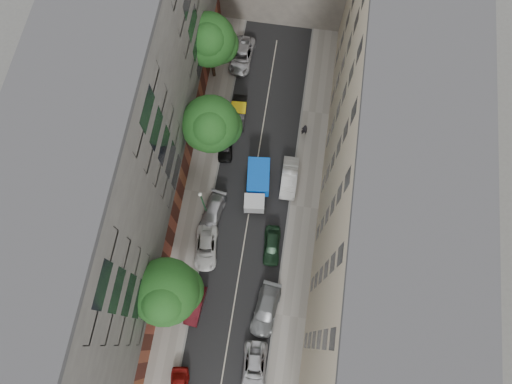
% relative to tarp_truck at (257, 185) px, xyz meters
% --- Properties ---
extents(ground, '(120.00, 120.00, 0.00)m').
position_rel_tarp_truck_xyz_m(ground, '(-0.47, -1.21, -1.38)').
color(ground, '#4C4C49').
rests_on(ground, ground).
extents(road_surface, '(8.00, 44.00, 0.02)m').
position_rel_tarp_truck_xyz_m(road_surface, '(-0.47, -1.21, -1.37)').
color(road_surface, black).
rests_on(road_surface, ground).
extents(sidewalk_left, '(3.00, 44.00, 0.15)m').
position_rel_tarp_truck_xyz_m(sidewalk_left, '(-5.97, -1.21, -1.31)').
color(sidewalk_left, gray).
rests_on(sidewalk_left, ground).
extents(sidewalk_right, '(3.00, 44.00, 0.15)m').
position_rel_tarp_truck_xyz_m(sidewalk_right, '(5.03, -1.21, -1.31)').
color(sidewalk_right, gray).
rests_on(sidewalk_right, ground).
extents(building_left, '(8.00, 44.00, 20.00)m').
position_rel_tarp_truck_xyz_m(building_left, '(-11.47, -1.21, 8.62)').
color(building_left, '#4C4A47').
rests_on(building_left, ground).
extents(building_right, '(8.00, 44.00, 20.00)m').
position_rel_tarp_truck_xyz_m(building_right, '(10.53, -1.21, 8.62)').
color(building_right, tan).
rests_on(building_right, ground).
extents(tarp_truck, '(2.67, 5.62, 2.51)m').
position_rel_tarp_truck_xyz_m(tarp_truck, '(0.00, 0.00, 0.00)').
color(tarp_truck, black).
rests_on(tarp_truck, ground).
extents(car_left_1, '(1.68, 3.95, 1.27)m').
position_rel_tarp_truck_xyz_m(car_left_1, '(-4.07, -12.61, -0.75)').
color(car_left_1, '#490E14').
rests_on(car_left_1, ground).
extents(car_left_2, '(2.68, 4.85, 1.29)m').
position_rel_tarp_truck_xyz_m(car_left_2, '(-4.07, -7.02, -0.74)').
color(car_left_2, silver).
rests_on(car_left_2, ground).
extents(car_left_3, '(2.55, 4.87, 1.35)m').
position_rel_tarp_truck_xyz_m(car_left_3, '(-4.07, -3.41, -0.71)').
color(car_left_3, '#B0B0B5').
rests_on(car_left_3, ground).
extents(car_left_4, '(2.02, 4.01, 1.31)m').
position_rel_tarp_truck_xyz_m(car_left_4, '(-4.07, 4.19, -0.73)').
color(car_left_4, black).
rests_on(car_left_4, ground).
extents(car_left_5, '(1.71, 4.24, 1.37)m').
position_rel_tarp_truck_xyz_m(car_left_5, '(-3.27, 8.24, -0.70)').
color(car_left_5, black).
rests_on(car_left_5, ground).
extents(car_left_6, '(2.62, 5.27, 1.44)m').
position_rel_tarp_truck_xyz_m(car_left_6, '(-4.07, 15.39, -0.66)').
color(car_left_6, silver).
rests_on(car_left_6, ground).
extents(car_right_0, '(2.53, 4.88, 1.31)m').
position_rel_tarp_truck_xyz_m(car_right_0, '(2.33, -17.24, -0.72)').
color(car_right_0, '#BABBBF').
rests_on(car_right_0, ground).
extents(car_right_1, '(2.71, 5.41, 1.51)m').
position_rel_tarp_truck_xyz_m(car_right_1, '(2.64, -12.01, -0.63)').
color(car_right_1, gray).
rests_on(car_right_1, ground).
extents(car_right_2, '(1.92, 4.16, 1.38)m').
position_rel_tarp_truck_xyz_m(car_right_2, '(2.33, -5.81, -0.69)').
color(car_right_2, black).
rests_on(car_right_2, ground).
extents(car_right_3, '(1.68, 4.61, 1.51)m').
position_rel_tarp_truck_xyz_m(car_right_3, '(3.13, 1.49, -0.63)').
color(car_right_3, silver).
rests_on(car_right_3, ground).
extents(tree_near, '(5.93, 5.75, 9.31)m').
position_rel_tarp_truck_xyz_m(tree_near, '(-5.82, -12.32, 4.90)').
color(tree_near, '#382619').
rests_on(tree_near, sidewalk_left).
extents(tree_mid, '(5.77, 5.56, 8.77)m').
position_rel_tarp_truck_xyz_m(tree_mid, '(-4.97, 3.68, 4.51)').
color(tree_mid, '#382619').
rests_on(tree_mid, sidewalk_left).
extents(tree_far, '(5.67, 5.45, 9.24)m').
position_rel_tarp_truck_xyz_m(tree_far, '(-6.77, 12.68, 4.92)').
color(tree_far, '#382619').
rests_on(tree_far, sidewalk_left).
extents(lamp_post, '(0.36, 0.36, 6.47)m').
position_rel_tarp_truck_xyz_m(lamp_post, '(-4.67, -3.40, 2.75)').
color(lamp_post, '#1A5C2D').
rests_on(lamp_post, sidewalk_left).
extents(pedestrian, '(0.75, 0.56, 1.86)m').
position_rel_tarp_truck_xyz_m(pedestrian, '(4.03, 7.03, -0.30)').
color(pedestrian, black).
rests_on(pedestrian, sidewalk_right).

